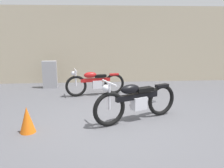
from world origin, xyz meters
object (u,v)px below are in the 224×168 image
traffic_cone (27,120)px  motorcycle_red (95,83)px  helmet (137,93)px  motorcycle_black (136,101)px  stone_marker (50,75)px

traffic_cone → motorcycle_red: motorcycle_red is taller
helmet → traffic_cone: 3.67m
traffic_cone → motorcycle_black: bearing=11.8°
stone_marker → motorcycle_red: bearing=-34.3°
stone_marker → motorcycle_black: (2.55, -3.36, -0.01)m
motorcycle_black → stone_marker: bearing=-76.6°
stone_marker → traffic_cone: 3.86m
motorcycle_red → stone_marker: bearing=-45.7°
motorcycle_red → traffic_cone: bearing=51.5°
stone_marker → motorcycle_black: 4.22m
traffic_cone → motorcycle_black: (2.34, 0.49, 0.20)m
helmet → traffic_cone: (-2.73, -2.45, 0.14)m
stone_marker → helmet: (2.94, -1.41, -0.36)m
traffic_cone → motorcycle_black: 2.40m
traffic_cone → motorcycle_red: 3.09m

